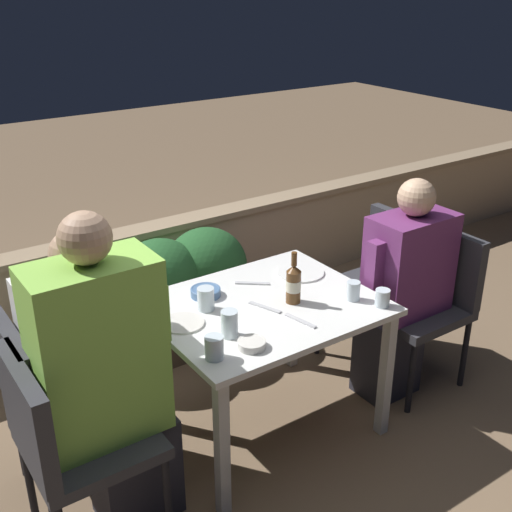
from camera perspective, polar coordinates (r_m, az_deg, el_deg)
ground_plane at (r=3.37m, az=0.62°, el=-14.87°), size 16.00×16.00×0.00m
parapet_wall at (r=4.19m, az=-9.90°, el=-1.62°), size 9.00×0.18×0.65m
dining_table at (r=3.02m, az=0.68°, el=-5.74°), size 1.03×0.83×0.70m
planter_hedge at (r=3.76m, az=-8.48°, el=-3.30°), size 1.12×0.47×0.73m
chair_left_near at (r=2.59m, az=-16.77°, el=-14.90°), size 0.48×0.48×0.86m
person_green_blouse at (r=2.54m, az=-12.92°, el=-10.74°), size 0.52×0.26×1.38m
chair_left_far at (r=2.82m, az=-17.86°, el=-11.50°), size 0.48×0.48×0.86m
person_white_polo at (r=2.83m, az=-14.09°, el=-9.15°), size 0.52×0.26×1.21m
chair_right_near at (r=3.59m, az=15.01°, el=-3.04°), size 0.48×0.48×0.86m
person_purple_stripe at (r=3.42m, az=12.85°, el=-2.98°), size 0.50×0.26×1.19m
chair_right_far at (r=3.75m, az=11.40°, el=-1.54°), size 0.48×0.48×0.86m
beer_bottle at (r=2.96m, az=3.35°, el=-2.44°), size 0.07×0.07×0.25m
plate_0 at (r=2.83m, az=-6.52°, el=-5.95°), size 0.19×0.19×0.01m
plate_1 at (r=3.28m, az=3.99°, el=-1.46°), size 0.24×0.24×0.01m
bowl_0 at (r=2.64m, az=-0.38°, el=-7.79°), size 0.12×0.12×0.03m
bowl_1 at (r=3.05m, az=-4.50°, el=-3.17°), size 0.14×0.14×0.04m
glass_cup_0 at (r=3.00m, az=11.17°, el=-3.67°), size 0.07×0.07×0.08m
glass_cup_1 at (r=2.92m, az=-4.49°, el=-3.82°), size 0.08×0.08×0.11m
glass_cup_2 at (r=2.57m, az=-3.73°, el=-8.12°), size 0.08×0.08×0.10m
glass_cup_3 at (r=2.70m, az=-2.38°, el=-6.03°), size 0.07×0.07×0.12m
glass_cup_4 at (r=3.03m, az=8.64°, el=-3.07°), size 0.06×0.06×0.09m
fork_0 at (r=2.84m, az=3.97°, el=-5.76°), size 0.05×0.17×0.01m
fork_1 at (r=2.94m, az=0.79°, el=-4.58°), size 0.08×0.17×0.01m
fork_2 at (r=3.16m, az=-0.34°, el=-2.44°), size 0.15×0.12×0.01m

